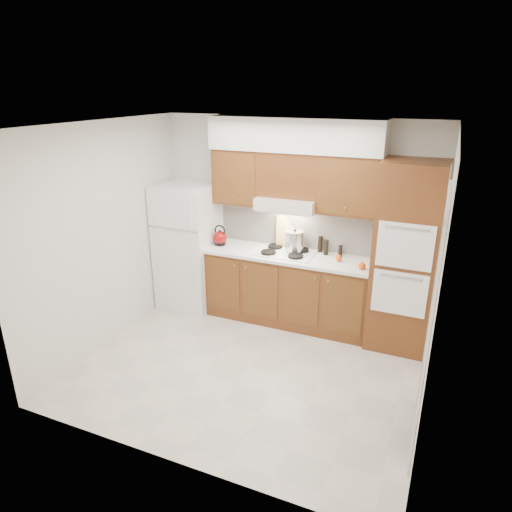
{
  "coord_description": "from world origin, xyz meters",
  "views": [
    {
      "loc": [
        1.75,
        -3.96,
        2.95
      ],
      "look_at": [
        -0.11,
        0.45,
        1.15
      ],
      "focal_mm": 32.0,
      "sensor_mm": 36.0,
      "label": 1
    }
  ],
  "objects_px": {
    "kettle": "(220,238)",
    "stock_pot": "(295,241)",
    "fridge": "(189,247)",
    "oven_cabinet": "(406,258)"
  },
  "relations": [
    {
      "from": "kettle",
      "to": "stock_pot",
      "type": "xyz_separation_m",
      "value": [
        1.0,
        0.13,
        0.05
      ]
    },
    {
      "from": "oven_cabinet",
      "to": "kettle",
      "type": "xyz_separation_m",
      "value": [
        -2.37,
        -0.01,
        -0.06
      ]
    },
    {
      "from": "oven_cabinet",
      "to": "kettle",
      "type": "bearing_deg",
      "value": -179.81
    },
    {
      "from": "oven_cabinet",
      "to": "fridge",
      "type": "bearing_deg",
      "value": -179.3
    },
    {
      "from": "fridge",
      "to": "stock_pot",
      "type": "bearing_deg",
      "value": 5.89
    },
    {
      "from": "fridge",
      "to": "oven_cabinet",
      "type": "bearing_deg",
      "value": 0.7
    },
    {
      "from": "fridge",
      "to": "stock_pot",
      "type": "relative_size",
      "value": 7.06
    },
    {
      "from": "kettle",
      "to": "fridge",
      "type": "bearing_deg",
      "value": -166.35
    },
    {
      "from": "fridge",
      "to": "stock_pot",
      "type": "xyz_separation_m",
      "value": [
        1.48,
        0.15,
        0.23
      ]
    },
    {
      "from": "fridge",
      "to": "kettle",
      "type": "xyz_separation_m",
      "value": [
        0.47,
        0.03,
        0.18
      ]
    }
  ]
}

